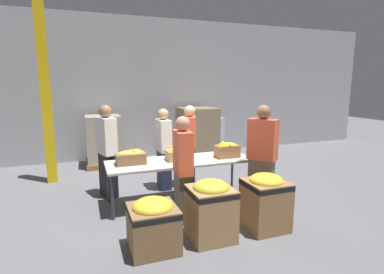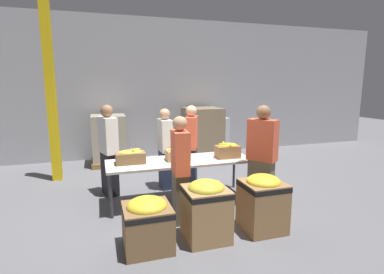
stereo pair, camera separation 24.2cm
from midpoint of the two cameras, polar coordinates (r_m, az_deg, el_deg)
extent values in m
plane|color=slate|center=(5.68, -0.93, -12.03)|extent=(30.00, 30.00, 0.00)
cube|color=#A8A8AD|center=(8.93, -7.94, 9.12)|extent=(16.00, 0.08, 4.00)
cube|color=beige|center=(5.44, -0.95, -4.63)|extent=(2.63, 0.87, 0.04)
cylinder|color=#38383D|center=(5.00, -13.82, -10.94)|extent=(0.05, 0.05, 0.74)
cylinder|color=#38383D|center=(5.70, 12.46, -8.24)|extent=(0.05, 0.05, 0.74)
cylinder|color=#38383D|center=(5.71, -14.33, -8.31)|extent=(0.05, 0.05, 0.74)
cylinder|color=#38383D|center=(6.33, 9.08, -6.28)|extent=(0.05, 0.05, 0.74)
cube|color=olive|center=(5.29, -10.35, -3.93)|extent=(0.50, 0.30, 0.19)
ellipsoid|color=yellow|center=(5.26, -10.39, -2.86)|extent=(0.41, 0.25, 0.08)
ellipsoid|color=yellow|center=(5.27, -9.55, -2.41)|extent=(0.22, 0.11, 0.06)
ellipsoid|color=yellow|center=(5.23, -9.97, -2.48)|extent=(0.09, 0.19, 0.05)
cube|color=tan|center=(5.43, -1.48, -3.43)|extent=(0.41, 0.30, 0.18)
ellipsoid|color=yellow|center=(5.41, -1.48, -2.42)|extent=(0.36, 0.24, 0.08)
ellipsoid|color=yellow|center=(5.40, -1.25, -1.98)|extent=(0.18, 0.15, 0.05)
ellipsoid|color=yellow|center=(5.45, -2.29, -1.89)|extent=(0.20, 0.16, 0.05)
ellipsoid|color=yellow|center=(5.45, -1.28, -2.11)|extent=(0.19, 0.14, 0.05)
cube|color=olive|center=(5.64, 8.02, -2.79)|extent=(0.43, 0.27, 0.23)
ellipsoid|color=yellow|center=(5.62, 8.05, -1.59)|extent=(0.37, 0.24, 0.09)
ellipsoid|color=yellow|center=(5.54, 8.03, -1.53)|extent=(0.14, 0.19, 0.05)
ellipsoid|color=yellow|center=(5.65, 7.23, -1.08)|extent=(0.11, 0.18, 0.05)
ellipsoid|color=yellow|center=(5.53, 7.15, -1.35)|extent=(0.15, 0.12, 0.04)
cube|color=black|center=(6.03, -14.26, -6.82)|extent=(0.33, 0.45, 0.83)
cube|color=silver|center=(5.86, -14.58, 0.32)|extent=(0.37, 0.52, 0.69)
sphere|color=#896042|center=(5.80, -14.79, 4.81)|extent=(0.24, 0.24, 0.24)
cube|color=#6B604C|center=(5.41, 14.21, -8.69)|extent=(0.42, 0.46, 0.85)
cube|color=#EA5B3D|center=(5.22, 14.57, -0.58)|extent=(0.47, 0.53, 0.70)
sphere|color=#896042|center=(5.15, 14.81, 4.58)|extent=(0.24, 0.24, 0.24)
cube|color=#6B604C|center=(4.75, -0.73, -11.43)|extent=(0.24, 0.39, 0.79)
cube|color=#EA5B3D|center=(4.54, -0.75, -2.93)|extent=(0.26, 0.46, 0.65)
sphere|color=tan|center=(4.46, -0.76, 2.56)|extent=(0.22, 0.22, 0.22)
cube|color=#2D3856|center=(6.23, -3.96, -6.20)|extent=(0.22, 0.38, 0.78)
cube|color=silver|center=(6.07, -4.04, 0.29)|extent=(0.24, 0.45, 0.65)
sphere|color=tan|center=(6.01, -4.09, 4.38)|extent=(0.22, 0.22, 0.22)
cube|color=#2D3856|center=(6.34, 0.98, -5.78)|extent=(0.35, 0.44, 0.81)
cube|color=#EA5B3D|center=(6.18, 1.00, 0.83)|extent=(0.39, 0.51, 0.67)
sphere|color=#DBAD89|center=(6.12, 1.01, 4.98)|extent=(0.23, 0.23, 0.23)
cube|color=olive|center=(4.10, -6.74, -16.76)|extent=(0.61, 0.61, 0.58)
cube|color=black|center=(4.00, -6.81, -13.75)|extent=(0.62, 0.62, 0.07)
ellipsoid|color=yellow|center=(3.98, -6.83, -12.88)|extent=(0.52, 0.52, 0.21)
cube|color=#A37A4C|center=(4.27, 4.35, -14.40)|extent=(0.58, 0.58, 0.74)
cube|color=black|center=(4.15, 4.41, -10.44)|extent=(0.59, 0.59, 0.07)
ellipsoid|color=gold|center=(4.13, 4.42, -9.60)|extent=(0.50, 0.50, 0.20)
cube|color=olive|center=(4.65, 14.75, -12.64)|extent=(0.58, 0.58, 0.74)
cube|color=black|center=(4.54, 14.92, -9.00)|extent=(0.58, 0.58, 0.07)
ellipsoid|color=yellow|center=(4.52, 14.96, -8.22)|extent=(0.49, 0.49, 0.20)
cube|color=yellow|center=(7.14, -24.43, 8.09)|extent=(0.20, 0.20, 4.00)
cube|color=olive|center=(8.37, -14.53, -4.58)|extent=(0.94, 0.94, 0.13)
cube|color=#A39984|center=(8.23, -14.73, -0.11)|extent=(0.87, 0.87, 1.19)
cube|color=olive|center=(8.96, 4.11, -3.30)|extent=(0.96, 0.96, 0.13)
cube|color=silver|center=(8.84, 4.15, 0.42)|extent=(0.89, 0.89, 1.05)
cube|color=olive|center=(8.87, 2.75, -3.43)|extent=(1.10, 1.10, 0.13)
cube|color=#897556|center=(8.73, 2.79, 1.21)|extent=(1.01, 1.01, 1.33)
camera|label=1|loc=(0.12, -88.72, 0.23)|focal=28.00mm
camera|label=2|loc=(0.12, 91.28, -0.23)|focal=28.00mm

